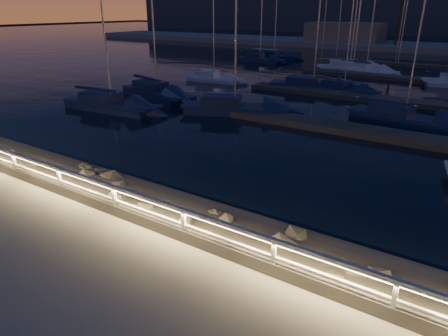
% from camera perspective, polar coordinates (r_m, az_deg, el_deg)
% --- Properties ---
extents(ground, '(400.00, 400.00, 0.00)m').
position_cam_1_polar(ground, '(12.99, -9.12, -8.76)').
color(ground, gray).
rests_on(ground, ground).
extents(harbor_water, '(400.00, 440.00, 0.60)m').
position_cam_1_polar(harbor_water, '(40.75, 22.22, 9.67)').
color(harbor_water, black).
rests_on(harbor_water, ground).
extents(guard_rail, '(44.11, 0.12, 1.06)m').
position_cam_1_polar(guard_rail, '(12.66, -9.57, -5.65)').
color(guard_rail, white).
rests_on(guard_rail, ground).
extents(riprap, '(38.81, 2.83, 1.31)m').
position_cam_1_polar(riprap, '(12.47, 10.17, -11.61)').
color(riprap, '#625C54').
rests_on(riprap, ground).
extents(floating_docks, '(22.00, 36.00, 0.40)m').
position_cam_1_polar(floating_docks, '(41.89, 22.72, 10.69)').
color(floating_docks, '#615850').
rests_on(floating_docks, ground).
extents(far_shore, '(160.00, 14.00, 5.20)m').
position_cam_1_polar(far_shore, '(82.74, 28.98, 14.97)').
color(far_shore, gray).
rests_on(far_shore, ground).
extents(distant_hills, '(230.00, 37.50, 18.00)m').
position_cam_1_polar(distant_hills, '(144.89, 22.98, 19.60)').
color(distant_hills, '#344051').
rests_on(distant_hills, ground).
extents(sailboat_a, '(7.90, 5.05, 13.21)m').
position_cam_1_polar(sailboat_a, '(29.34, 1.16, 8.71)').
color(sailboat_a, '#1B274E').
rests_on(sailboat_a, ground).
extents(sailboat_b, '(8.20, 3.08, 13.67)m').
position_cam_1_polar(sailboat_b, '(31.72, -16.03, 8.85)').
color(sailboat_b, '#1B274E').
rests_on(sailboat_b, ground).
extents(sailboat_c, '(7.67, 3.48, 12.58)m').
position_cam_1_polar(sailboat_c, '(29.48, 24.04, 6.76)').
color(sailboat_c, '#1B274E').
rests_on(sailboat_c, ground).
extents(sailboat_e, '(6.26, 2.47, 10.44)m').
position_cam_1_polar(sailboat_e, '(42.49, -1.64, 12.75)').
color(sailboat_e, white).
rests_on(sailboat_e, ground).
extents(sailboat_f, '(8.58, 4.52, 14.10)m').
position_cam_1_polar(sailboat_f, '(35.36, -9.70, 10.68)').
color(sailboat_f, '#1B274E').
rests_on(sailboat_f, ground).
extents(sailboat_g, '(8.30, 3.91, 13.59)m').
position_cam_1_polar(sailboat_g, '(39.25, 12.31, 11.54)').
color(sailboat_g, '#1B274E').
rests_on(sailboat_g, ground).
extents(sailboat_i, '(6.81, 2.14, 11.60)m').
position_cam_1_polar(sailboat_i, '(58.75, 5.01, 15.25)').
color(sailboat_i, '#1B274E').
rests_on(sailboat_i, ground).
extents(sailboat_j, '(6.79, 3.50, 11.15)m').
position_cam_1_polar(sailboat_j, '(38.40, 16.52, 10.88)').
color(sailboat_j, '#1B274E').
rests_on(sailboat_j, ground).
extents(sailboat_k, '(7.57, 3.97, 12.39)m').
position_cam_1_polar(sailboat_k, '(50.99, 19.45, 13.10)').
color(sailboat_k, white).
rests_on(sailboat_k, ground).
extents(sailboat_m, '(7.39, 2.83, 12.36)m').
position_cam_1_polar(sailboat_m, '(62.62, 7.01, 15.60)').
color(sailboat_m, '#1B274E').
rests_on(sailboat_m, ground).
extents(sailboat_n, '(8.10, 4.58, 13.33)m').
position_cam_1_polar(sailboat_n, '(52.45, 17.28, 13.61)').
color(sailboat_n, white).
rests_on(sailboat_n, ground).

